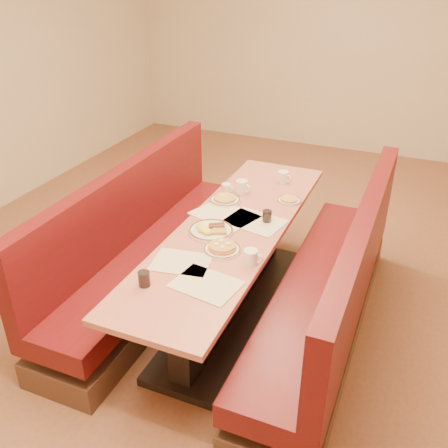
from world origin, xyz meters
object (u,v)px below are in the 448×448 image
at_px(eggs_plate, 210,230).
at_px(booth_right, 330,296).
at_px(soda_tumbler_mid, 267,216).
at_px(coffee_mug_d, 242,187).
at_px(pancake_plate, 222,248).
at_px(coffee_mug_a, 251,257).
at_px(soda_tumbler_near, 144,279).
at_px(coffee_mug_b, 227,188).
at_px(booth_left, 147,252).
at_px(coffee_mug_c, 284,177).
at_px(diner_table, 232,271).

bearing_deg(eggs_plate, booth_right, 9.10).
bearing_deg(soda_tumbler_mid, coffee_mug_d, 131.02).
bearing_deg(booth_right, pancake_plate, -154.30).
relative_size(coffee_mug_a, soda_tumbler_near, 1.34).
xyz_separation_m(coffee_mug_b, coffee_mug_d, (0.11, 0.05, 0.01)).
height_order(booth_left, coffee_mug_b, booth_left).
height_order(booth_left, soda_tumbler_mid, booth_left).
xyz_separation_m(booth_right, coffee_mug_c, (-0.63, 0.88, 0.44)).
bearing_deg(coffee_mug_c, coffee_mug_a, -61.17).
height_order(coffee_mug_a, coffee_mug_b, coffee_mug_a).
xyz_separation_m(eggs_plate, coffee_mug_b, (-0.15, 0.63, 0.02)).
bearing_deg(soda_tumbler_near, coffee_mug_a, 43.01).
bearing_deg(booth_right, coffee_mug_d, 147.68).
bearing_deg(booth_right, soda_tumbler_near, -137.76).
bearing_deg(coffee_mug_d, pancake_plate, -56.91).
relative_size(booth_left, pancake_plate, 10.14).
bearing_deg(soda_tumbler_near, pancake_plate, 63.44).
xyz_separation_m(booth_left, soda_tumbler_near, (0.53, -0.85, 0.44)).
bearing_deg(soda_tumbler_mid, booth_left, -170.12).
relative_size(eggs_plate, soda_tumbler_near, 3.30).
bearing_deg(coffee_mug_b, eggs_plate, -73.83).
height_order(pancake_plate, coffee_mug_c, coffee_mug_c).
bearing_deg(soda_tumbler_mid, pancake_plate, -106.06).
bearing_deg(diner_table, booth_right, 0.00).
xyz_separation_m(booth_left, coffee_mug_b, (0.48, 0.50, 0.43)).
distance_m(diner_table, coffee_mug_b, 0.70).
height_order(booth_left, booth_right, same).
xyz_separation_m(booth_right, eggs_plate, (-0.84, -0.13, 0.41)).
xyz_separation_m(soda_tumbler_near, soda_tumbler_mid, (0.40, 1.01, -0.00)).
xyz_separation_m(pancake_plate, soda_tumbler_mid, (0.14, 0.49, 0.03)).
distance_m(booth_left, pancake_plate, 0.95).
height_order(coffee_mug_d, soda_tumbler_near, coffee_mug_d).
height_order(booth_right, eggs_plate, booth_right).
bearing_deg(coffee_mug_d, soda_tumbler_near, -72.33).
xyz_separation_m(eggs_plate, soda_tumbler_near, (-0.10, -0.72, 0.03)).
bearing_deg(pancake_plate, booth_right, 25.70).
bearing_deg(soda_tumbler_mid, eggs_plate, -136.09).
bearing_deg(diner_table, eggs_plate, -129.28).
height_order(diner_table, coffee_mug_c, coffee_mug_c).
bearing_deg(pancake_plate, coffee_mug_c, 87.90).
bearing_deg(coffee_mug_a, booth_left, 159.83).
relative_size(coffee_mug_c, soda_tumbler_mid, 1.40).
xyz_separation_m(diner_table, soda_tumbler_mid, (0.20, 0.16, 0.42)).
bearing_deg(pancake_plate, booth_left, 157.68).
relative_size(coffee_mug_a, coffee_mug_d, 0.95).
distance_m(pancake_plate, coffee_mug_d, 0.90).
relative_size(coffee_mug_b, coffee_mug_d, 0.77).
xyz_separation_m(diner_table, booth_left, (-0.73, 0.00, -0.01)).
height_order(coffee_mug_b, soda_tumbler_mid, soda_tumbler_mid).
relative_size(pancake_plate, coffee_mug_c, 1.96).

